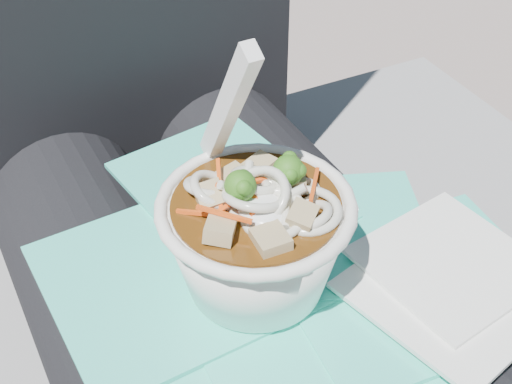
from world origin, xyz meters
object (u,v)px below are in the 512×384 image
person_body (199,230)px  udon_bowl (256,232)px  plastic_bag (286,274)px  lap (247,322)px

person_body → udon_bowl: size_ratio=5.22×
udon_bowl → plastic_bag: bearing=1.4°
lap → udon_bowl: udon_bowl is taller
person_body → lap: bearing=-90.0°
plastic_bag → udon_bowl: udon_bowl is taller
lap → udon_bowl: (-0.01, -0.03, 0.14)m
lap → plastic_bag: (0.02, -0.03, 0.08)m
lap → person_body: person_body is taller
lap → person_body: 0.10m
lap → plastic_bag: size_ratio=1.27×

